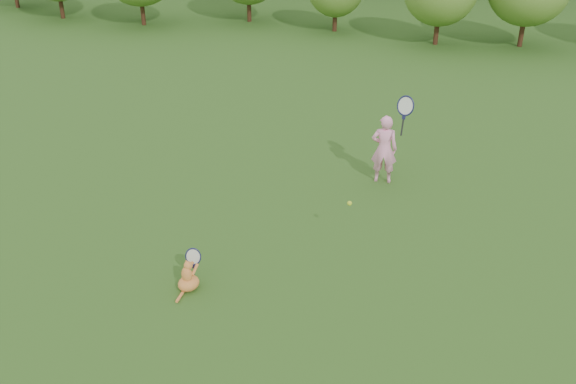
% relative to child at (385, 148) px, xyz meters
% --- Properties ---
extents(ground, '(100.00, 100.00, 0.00)m').
position_rel_child_xyz_m(ground, '(-1.33, -2.89, -0.62)').
color(ground, '#2A4914').
rests_on(ground, ground).
extents(child, '(0.68, 0.42, 1.77)m').
position_rel_child_xyz_m(child, '(0.00, 0.00, 0.00)').
color(child, '#FF98C2').
rests_on(child, ground).
extents(cat, '(0.42, 0.58, 0.58)m').
position_rel_child_xyz_m(cat, '(-2.02, -3.69, -0.40)').
color(cat, orange).
rests_on(cat, ground).
extents(tennis_ball, '(0.07, 0.07, 0.07)m').
position_rel_child_xyz_m(tennis_ball, '(-0.24, -2.09, 0.02)').
color(tennis_ball, '#92C917').
rests_on(tennis_ball, ground).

